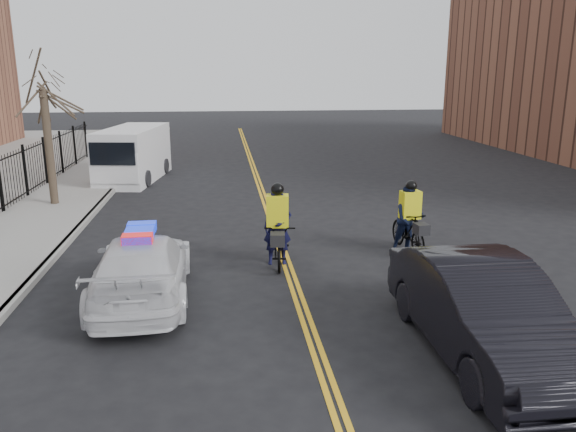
# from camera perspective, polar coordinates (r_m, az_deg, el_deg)

# --- Properties ---
(ground) EXTENTS (120.00, 120.00, 0.00)m
(ground) POSITION_cam_1_polar(r_m,az_deg,el_deg) (11.65, 1.54, -9.62)
(ground) COLOR black
(ground) RESTS_ON ground
(center_line_left) EXTENTS (0.10, 60.00, 0.01)m
(center_line_left) POSITION_cam_1_polar(r_m,az_deg,el_deg) (19.18, -2.11, 0.14)
(center_line_left) COLOR gold
(center_line_left) RESTS_ON ground
(center_line_right) EXTENTS (0.10, 60.00, 0.01)m
(center_line_right) POSITION_cam_1_polar(r_m,az_deg,el_deg) (19.19, -1.63, 0.15)
(center_line_right) COLOR gold
(center_line_right) RESTS_ON ground
(sidewalk) EXTENTS (3.00, 60.00, 0.15)m
(sidewalk) POSITION_cam_1_polar(r_m,az_deg,el_deg) (20.01, -23.80, -0.30)
(sidewalk) COLOR gray
(sidewalk) RESTS_ON ground
(curb) EXTENTS (0.20, 60.00, 0.15)m
(curb) POSITION_cam_1_polar(r_m,az_deg,el_deg) (19.62, -19.61, -0.18)
(curb) COLOR gray
(curb) RESTS_ON ground
(street_tree) EXTENTS (3.20, 3.20, 4.80)m
(street_tree) POSITION_cam_1_polar(r_m,az_deg,el_deg) (21.43, -23.48, 10.05)
(street_tree) COLOR #372C20
(street_tree) RESTS_ON sidewalk
(police_cruiser) EXTENTS (2.12, 4.88, 1.56)m
(police_cruiser) POSITION_cam_1_polar(r_m,az_deg,el_deg) (12.41, -14.60, -5.06)
(police_cruiser) COLOR silver
(police_cruiser) RESTS_ON ground
(dark_sedan) EXTENTS (1.84, 5.10, 1.67)m
(dark_sedan) POSITION_cam_1_polar(r_m,az_deg,el_deg) (10.19, 19.20, -9.02)
(dark_sedan) COLOR black
(dark_sedan) RESTS_ON ground
(cargo_van) EXTENTS (2.80, 5.79, 2.33)m
(cargo_van) POSITION_cam_1_polar(r_m,az_deg,el_deg) (26.03, -15.52, 5.98)
(cargo_van) COLOR white
(cargo_van) RESTS_ON ground
(cyclist_near) EXTENTS (0.95, 2.20, 2.09)m
(cyclist_near) POSITION_cam_1_polar(r_m,az_deg,el_deg) (14.15, -1.07, -2.06)
(cyclist_near) COLOR black
(cyclist_near) RESTS_ON ground
(cyclist_far) EXTENTS (0.96, 1.99, 1.96)m
(cyclist_far) POSITION_cam_1_polar(r_m,az_deg,el_deg) (15.47, 12.22, -0.78)
(cyclist_far) COLOR black
(cyclist_far) RESTS_ON ground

